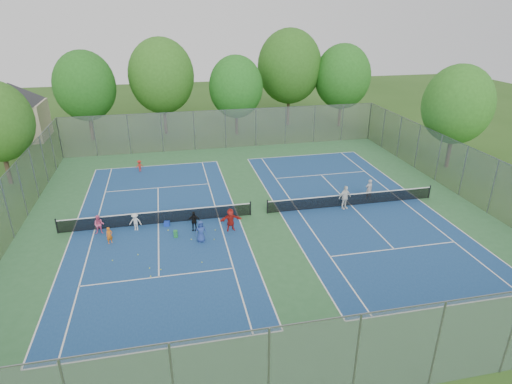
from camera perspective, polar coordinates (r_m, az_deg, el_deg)
The scene contains 39 objects.
ground at distance 30.39m, azimuth 0.40°, elevation -2.98°, with size 120.00×120.00×0.00m, color #2A5019.
court_pad at distance 30.39m, azimuth 0.40°, elevation -2.97°, with size 32.00×32.00×0.01m, color #2F6436.
court_left at distance 29.82m, azimuth -12.89°, elevation -4.13°, with size 10.97×23.77×0.01m, color navy.
court_right at distance 32.48m, azimuth 12.55°, elevation -1.74°, with size 10.97×23.77×0.01m, color navy.
net_left at distance 29.63m, azimuth -12.96°, elevation -3.38°, with size 12.87×0.10×0.91m, color black.
net_right at distance 32.30m, azimuth 12.62°, elevation -1.03°, with size 12.87×0.10×0.91m, color black.
fence_north at distance 44.50m, azimuth -4.09°, elevation 8.35°, with size 32.00×0.10×4.00m, color gray.
fence_south at distance 16.70m, azimuth 13.19°, elevation -20.89°, with size 32.00×0.10×4.00m, color gray.
fence_west at distance 30.67m, azimuth -30.24°, elevation -2.01°, with size 32.00×0.10×4.00m, color gray.
fence_east at distance 36.31m, azimuth 25.91°, elevation 2.50°, with size 32.00×0.10×4.00m, color gray.
house at distance 53.88m, azimuth -29.79°, elevation 10.45°, with size 11.03×11.03×7.30m.
tree_nw at distance 49.83m, azimuth -21.87°, elevation 12.99°, with size 6.40×6.40×9.58m.
tree_nl at distance 50.06m, azimuth -12.50°, elevation 14.88°, with size 7.20×7.20×10.69m.
tree_nc at distance 48.91m, azimuth -2.70°, elevation 13.82°, with size 6.00×6.00×8.85m.
tree_nr at distance 53.12m, azimuth 4.48°, elevation 16.34°, with size 7.60×7.60×11.42m.
tree_ne at distance 53.42m, azimuth 11.47°, elevation 14.84°, with size 6.60×6.60×9.77m.
tree_side_e at distance 41.74m, azimuth 25.29°, elevation 10.49°, with size 6.00×6.00×9.20m.
ball_crate at distance 29.39m, azimuth -11.80°, elevation -4.16°, with size 0.35×0.35×0.30m, color #1736AE.
ball_hopper at distance 27.82m, azimuth -10.67°, elevation -5.52°, with size 0.24×0.24×0.48m, color #268C3C.
student_a at distance 28.03m, azimuth -18.96°, elevation -5.51°, with size 0.40×0.26×1.10m, color orange.
student_b at distance 29.36m, azimuth -20.19°, elevation -4.11°, with size 0.64×0.50×1.31m, color #E65986.
student_c at distance 29.11m, azimuth -15.79°, elevation -3.84°, with size 0.79×0.46×1.23m, color silver.
student_d at distance 28.25m, azimuth -8.28°, elevation -3.87°, with size 0.79×0.33×1.35m, color black.
student_e at distance 26.85m, azimuth -7.37°, elevation -5.23°, with size 0.71×0.46×1.45m, color navy.
student_f at distance 27.96m, azimuth -3.41°, elevation -3.71°, with size 1.45×0.46×1.56m, color #B22019.
child_far_baseline at distance 39.52m, azimuth -15.27°, elevation 3.38°, with size 0.68×0.39×1.06m, color red.
instructor at distance 33.54m, azimuth 14.83°, elevation 0.34°, with size 0.59×0.39×1.62m, color #9C9D9F.
teen_court_b at distance 31.53m, azimuth 11.75°, elevation -0.71°, with size 1.04×0.43×1.78m, color white.
tennis_ball_0 at distance 26.51m, azimuth -15.47°, elevation -8.09°, with size 0.07×0.07×0.07m, color #B3CF30.
tennis_ball_1 at distance 25.07m, azimuth -7.22°, elevation -9.31°, with size 0.07×0.07×0.07m, color #A8CC2F.
tennis_ball_2 at distance 24.83m, azimuth -12.59°, elevation -10.09°, with size 0.07×0.07×0.07m, color #B5D631.
tennis_ball_3 at distance 28.77m, azimuth -11.64°, elevation -5.04°, with size 0.07×0.07×0.07m, color yellow.
tennis_ball_4 at distance 25.09m, azimuth -14.00°, elevation -9.85°, with size 0.07×0.07×0.07m, color #D1EF37.
tennis_ball_5 at distance 24.40m, azimuth -13.88°, elevation -10.89°, with size 0.07×0.07×0.07m, color yellow.
tennis_ball_6 at distance 28.32m, azimuth -7.88°, elevation -5.25°, with size 0.07×0.07×0.07m, color #EEF138.
tennis_ball_7 at distance 27.43m, azimuth -8.61°, elevation -6.30°, with size 0.07×0.07×0.07m, color #CAE735.
tennis_ball_8 at distance 26.38m, azimuth -18.59°, elevation -8.68°, with size 0.07×0.07×0.07m, color #B9DC33.
tennis_ball_9 at distance 27.26m, azimuth -5.60°, elevation -6.33°, with size 0.07×0.07×0.07m, color #ACC92E.
tennis_ball_10 at distance 28.33m, azimuth -5.46°, elevation -5.10°, with size 0.07×0.07×0.07m, color #B3C62E.
Camera 1 is at (-5.91, -26.58, 13.50)m, focal length 30.00 mm.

